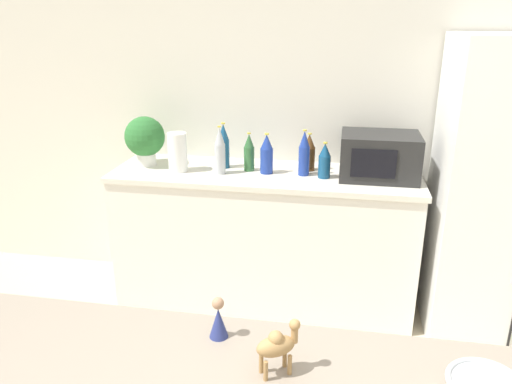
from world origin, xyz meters
TOP-DOWN VIEW (x-y plane):
  - wall_back at (0.00, 2.73)m, footprint 8.00×0.06m
  - back_counter at (-0.33, 2.40)m, footprint 2.01×0.63m
  - potted_plant at (-1.16, 2.42)m, footprint 0.27×0.27m
  - paper_towel_roll at (-0.90, 2.32)m, footprint 0.12×0.12m
  - microwave at (0.39, 2.42)m, footprint 0.48×0.37m
  - back_bottle_0 at (-0.06, 2.49)m, footprint 0.08×0.08m
  - back_bottle_1 at (-0.08, 2.38)m, footprint 0.07×0.07m
  - back_bottle_2 at (0.05, 2.35)m, footprint 0.08×0.08m
  - back_bottle_3 at (-0.61, 2.32)m, footprint 0.07×0.07m
  - back_bottle_4 at (-0.62, 2.46)m, footprint 0.08×0.08m
  - back_bottle_5 at (-0.32, 2.38)m, footprint 0.08×0.08m
  - back_bottle_6 at (-0.44, 2.42)m, footprint 0.07×0.07m
  - camel_figurine at (0.02, 0.45)m, footprint 0.13×0.11m
  - wise_man_figurine_blue at (-0.18, 0.58)m, footprint 0.06×0.06m

SIDE VIEW (x-z plane):
  - back_counter at x=-0.33m, z-range 0.00..0.94m
  - wise_man_figurine_blue at x=-0.18m, z-range 0.96..1.10m
  - back_bottle_2 at x=0.05m, z-range 0.93..1.16m
  - back_bottle_0 at x=-0.06m, z-range 0.93..1.18m
  - back_bottle_6 at x=-0.44m, z-range 0.93..1.19m
  - back_bottle_5 at x=-0.32m, z-range 0.93..1.20m
  - paper_towel_roll at x=-0.90m, z-range 0.94..1.19m
  - camel_figurine at x=0.02m, z-range 0.99..1.15m
  - microwave at x=0.39m, z-range 0.94..1.22m
  - back_bottle_1 at x=-0.08m, z-range 0.93..1.23m
  - back_bottle_4 at x=-0.62m, z-range 0.93..1.24m
  - back_bottle_3 at x=-0.61m, z-range 0.93..1.24m
  - potted_plant at x=-1.16m, z-range 0.96..1.29m
  - wall_back at x=0.00m, z-range 0.00..2.55m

